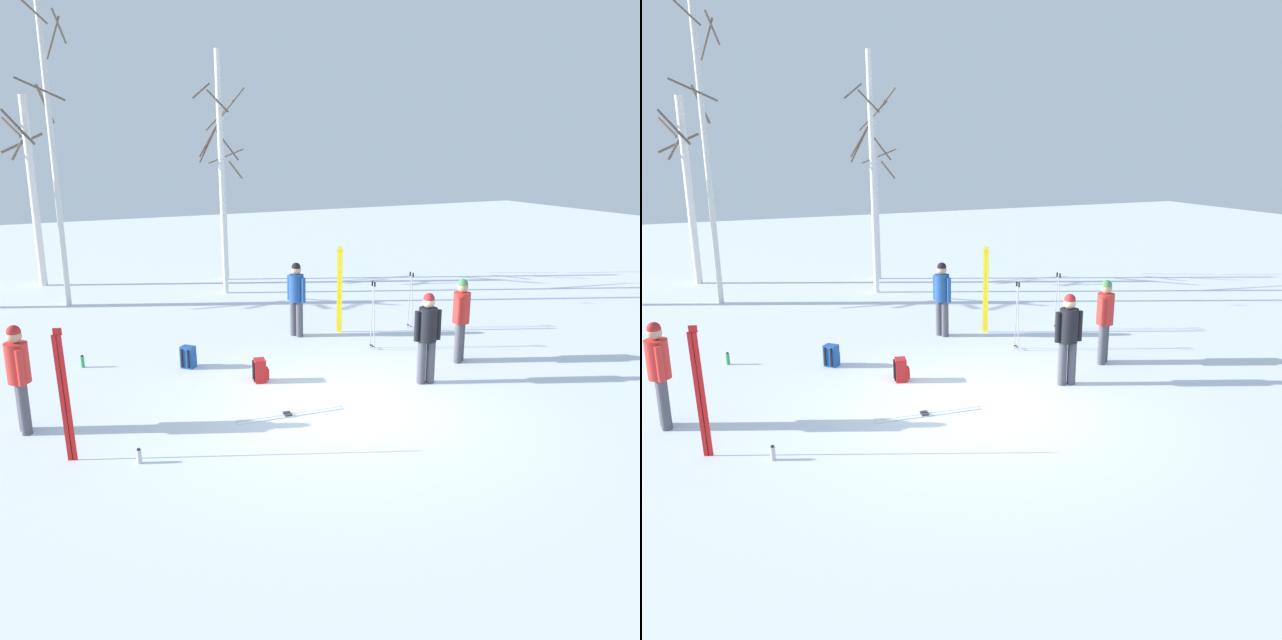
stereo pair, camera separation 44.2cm
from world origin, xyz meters
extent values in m
plane|color=white|center=(0.00, 0.00, 0.00)|extent=(60.00, 60.00, 0.00)
cylinder|color=#4C4C56|center=(0.91, 4.22, 0.41)|extent=(0.16, 0.16, 0.82)
cylinder|color=#4C4C56|center=(0.99, 4.06, 0.41)|extent=(0.16, 0.16, 0.82)
cylinder|color=#1E478C|center=(0.95, 4.14, 1.13)|extent=(0.34, 0.34, 0.62)
sphere|color=tan|center=(0.95, 4.14, 1.55)|extent=(0.22, 0.22, 0.22)
sphere|color=black|center=(0.95, 4.14, 1.61)|extent=(0.21, 0.21, 0.21)
cylinder|color=#1E478C|center=(0.86, 4.33, 1.11)|extent=(0.10, 0.10, 0.56)
cylinder|color=#1E478C|center=(1.04, 3.95, 1.11)|extent=(0.10, 0.10, 0.56)
cylinder|color=#4C4C56|center=(3.27, 1.11, 0.41)|extent=(0.16, 0.16, 0.82)
cylinder|color=#4C4C56|center=(3.13, 1.00, 0.41)|extent=(0.16, 0.16, 0.82)
cylinder|color=red|center=(3.20, 1.06, 1.13)|extent=(0.34, 0.34, 0.62)
sphere|color=tan|center=(3.20, 1.06, 1.55)|extent=(0.22, 0.22, 0.22)
sphere|color=#4C8C4C|center=(3.20, 1.06, 1.61)|extent=(0.21, 0.21, 0.21)
cylinder|color=red|center=(3.37, 1.19, 1.11)|extent=(0.10, 0.10, 0.56)
cylinder|color=red|center=(3.04, 0.93, 1.11)|extent=(0.10, 0.10, 0.56)
cylinder|color=#4C4C56|center=(-4.89, 1.18, 0.41)|extent=(0.16, 0.16, 0.82)
cylinder|color=#4C4C56|center=(-4.91, 1.35, 0.41)|extent=(0.16, 0.16, 0.82)
cylinder|color=red|center=(-4.90, 1.26, 1.13)|extent=(0.34, 0.34, 0.62)
sphere|color=tan|center=(-4.90, 1.26, 1.55)|extent=(0.22, 0.22, 0.22)
sphere|color=#B22626|center=(-4.90, 1.26, 1.61)|extent=(0.21, 0.21, 0.21)
cylinder|color=red|center=(-4.87, 1.06, 1.11)|extent=(0.10, 0.10, 0.56)
cylinder|color=red|center=(-4.93, 1.47, 1.11)|extent=(0.10, 0.10, 0.56)
cylinder|color=#4C4C56|center=(1.79, 0.34, 0.41)|extent=(0.16, 0.16, 0.82)
cylinder|color=#4C4C56|center=(1.97, 0.31, 0.41)|extent=(0.16, 0.16, 0.82)
cylinder|color=black|center=(1.88, 0.33, 1.13)|extent=(0.34, 0.34, 0.62)
sphere|color=beige|center=(1.88, 0.33, 1.55)|extent=(0.22, 0.22, 0.22)
sphere|color=#B22626|center=(1.88, 0.33, 1.61)|extent=(0.21, 0.21, 0.21)
cylinder|color=black|center=(1.67, 0.37, 1.11)|extent=(0.10, 0.10, 0.56)
cylinder|color=black|center=(2.08, 0.28, 1.11)|extent=(0.10, 0.10, 0.56)
cube|color=red|center=(-4.40, -0.01, 0.92)|extent=(0.11, 0.05, 1.85)
cube|color=red|center=(-4.40, -0.01, 1.89)|extent=(0.06, 0.03, 0.10)
cube|color=red|center=(-4.34, -0.03, 0.92)|extent=(0.11, 0.05, 1.85)
cube|color=red|center=(-4.34, -0.03, 1.89)|extent=(0.06, 0.03, 0.10)
cube|color=yellow|center=(2.00, 3.97, 0.97)|extent=(0.07, 0.07, 1.94)
cube|color=yellow|center=(2.00, 3.97, 1.98)|extent=(0.05, 0.05, 0.10)
cube|color=yellow|center=(1.96, 4.01, 0.97)|extent=(0.07, 0.07, 1.94)
cube|color=yellow|center=(1.96, 4.01, 1.98)|extent=(0.05, 0.05, 0.10)
cube|color=white|center=(-0.97, 0.12, 0.01)|extent=(1.79, 0.22, 0.02)
cube|color=#333338|center=(-1.01, 0.12, 0.03)|extent=(0.13, 0.07, 0.03)
cube|color=white|center=(-0.97, 0.02, 0.01)|extent=(1.79, 0.22, 0.02)
cube|color=#333338|center=(-1.02, 0.02, 0.03)|extent=(0.13, 0.07, 0.03)
cylinder|color=#B2B2BC|center=(2.03, 2.58, 0.69)|extent=(0.02, 0.10, 1.39)
cylinder|color=black|center=(2.03, 2.58, 1.44)|extent=(0.04, 0.04, 0.10)
cylinder|color=black|center=(2.03, 2.58, 0.07)|extent=(0.07, 0.07, 0.01)
cylinder|color=#B2B2BC|center=(2.03, 2.48, 0.69)|extent=(0.02, 0.10, 1.39)
cylinder|color=black|center=(2.03, 2.48, 1.44)|extent=(0.04, 0.04, 0.10)
cylinder|color=black|center=(2.03, 2.48, 0.07)|extent=(0.07, 0.07, 0.01)
cylinder|color=#B2B2BC|center=(3.64, 3.58, 0.64)|extent=(0.02, 0.10, 1.27)
cylinder|color=black|center=(3.64, 3.58, 1.32)|extent=(0.04, 0.04, 0.10)
cylinder|color=black|center=(3.64, 3.58, 0.07)|extent=(0.07, 0.07, 0.01)
cylinder|color=#B2B2BC|center=(3.64, 3.45, 0.64)|extent=(0.02, 0.10, 1.27)
cylinder|color=black|center=(3.64, 3.45, 1.32)|extent=(0.04, 0.04, 0.10)
cylinder|color=black|center=(3.64, 3.45, 0.07)|extent=(0.07, 0.07, 0.01)
cube|color=#1E4C99|center=(-1.87, 3.08, 0.22)|extent=(0.32, 0.33, 0.44)
cube|color=#1E4C99|center=(-1.77, 3.17, 0.15)|extent=(0.18, 0.18, 0.20)
cube|color=black|center=(-1.90, 2.95, 0.22)|extent=(0.04, 0.04, 0.37)
cube|color=black|center=(-2.00, 3.06, 0.22)|extent=(0.04, 0.04, 0.37)
cube|color=red|center=(-0.87, 1.73, 0.22)|extent=(0.25, 0.29, 0.44)
cube|color=red|center=(-0.74, 1.70, 0.15)|extent=(0.10, 0.20, 0.20)
cube|color=black|center=(-1.00, 1.68, 0.22)|extent=(0.03, 0.04, 0.37)
cube|color=black|center=(-0.97, 1.82, 0.22)|extent=(0.03, 0.04, 0.37)
cylinder|color=silver|center=(-3.52, -0.53, 0.10)|extent=(0.07, 0.07, 0.20)
cylinder|color=black|center=(-3.52, -0.53, 0.21)|extent=(0.05, 0.05, 0.02)
cylinder|color=green|center=(-3.76, 4.01, 0.12)|extent=(0.07, 0.07, 0.23)
cylinder|color=black|center=(-3.76, 4.01, 0.24)|extent=(0.05, 0.05, 0.02)
cylinder|color=silver|center=(-3.96, 12.60, 2.83)|extent=(0.23, 0.23, 5.66)
cylinder|color=brown|center=(-3.38, 12.38, 5.39)|extent=(0.53, 1.23, 1.04)
cylinder|color=brown|center=(-4.09, 13.20, 4.30)|extent=(1.25, 0.36, 0.62)
cylinder|color=brown|center=(-4.25, 12.76, 4.10)|extent=(0.42, 0.67, 0.59)
cylinder|color=brown|center=(-4.18, 12.22, 4.74)|extent=(0.85, 0.55, 1.02)
cylinder|color=brown|center=(-4.36, 12.39, 4.74)|extent=(0.50, 0.87, 0.60)
cylinder|color=silver|center=(-3.50, 9.54, 3.99)|extent=(0.15, 0.15, 7.99)
cylinder|color=brown|center=(-3.07, 9.38, 7.08)|extent=(0.39, 0.92, 0.68)
cylinder|color=brown|center=(-3.21, 9.70, 6.85)|extent=(0.39, 0.65, 0.96)
cylinder|color=brown|center=(-3.67, 9.23, 7.40)|extent=(0.67, 0.39, 0.69)
cylinder|color=brown|center=(-3.69, 9.00, 5.58)|extent=(1.12, 0.43, 0.57)
cylinder|color=white|center=(0.85, 9.09, 3.38)|extent=(0.15, 0.15, 6.77)
cylinder|color=brown|center=(0.47, 9.44, 5.70)|extent=(0.75, 0.81, 0.49)
cylinder|color=brown|center=(0.64, 9.45, 4.41)|extent=(0.78, 0.48, 1.00)
cylinder|color=brown|center=(0.74, 8.84, 5.40)|extent=(0.57, 0.29, 0.61)
cylinder|color=brown|center=(0.63, 9.45, 4.32)|extent=(0.78, 0.50, 1.11)
cylinder|color=brown|center=(1.26, 9.36, 5.33)|extent=(0.60, 0.89, 0.91)
cylinder|color=silver|center=(1.48, 10.98, 2.55)|extent=(0.15, 0.15, 5.09)
cylinder|color=brown|center=(1.55, 10.62, 4.22)|extent=(0.76, 0.20, 0.90)
cylinder|color=brown|center=(1.80, 10.67, 3.49)|extent=(0.68, 0.71, 0.59)
cylinder|color=brown|center=(1.60, 11.42, 5.12)|extent=(0.92, 0.31, 0.93)
cylinder|color=brown|center=(1.76, 11.47, 3.89)|extent=(1.02, 0.62, 0.49)
camera|label=1|loc=(-4.82, -8.99, 4.33)|focal=36.34mm
camera|label=2|loc=(-4.42, -9.17, 4.33)|focal=36.34mm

